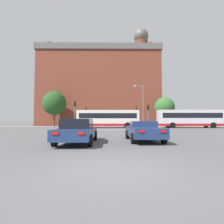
% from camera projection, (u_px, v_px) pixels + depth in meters
% --- Properties ---
extents(ground_plane, '(400.00, 400.00, 0.00)m').
position_uv_depth(ground_plane, '(113.00, 170.00, 4.78)').
color(ground_plane, '#545456').
extents(stop_line_strip, '(8.54, 0.30, 0.01)m').
position_uv_depth(stop_line_strip, '(111.00, 130.00, 24.29)').
color(stop_line_strip, silver).
rests_on(stop_line_strip, ground_plane).
extents(far_pavement, '(69.49, 2.50, 0.01)m').
position_uv_depth(far_pavement, '(111.00, 126.00, 38.50)').
color(far_pavement, '#A09B91').
rests_on(far_pavement, ground_plane).
extents(brick_civic_building, '(31.47, 14.89, 27.68)m').
position_uv_depth(brick_civic_building, '(101.00, 88.00, 49.33)').
color(brick_civic_building, brown).
rests_on(brick_civic_building, ground_plane).
extents(car_saloon_left, '(2.05, 4.89, 1.44)m').
position_uv_depth(car_saloon_left, '(78.00, 131.00, 10.45)').
color(car_saloon_left, navy).
rests_on(car_saloon_left, ground_plane).
extents(car_roadster_right, '(2.08, 4.56, 1.29)m').
position_uv_depth(car_roadster_right, '(143.00, 131.00, 11.46)').
color(car_roadster_right, navy).
rests_on(car_roadster_right, ground_plane).
extents(bus_crossing_lead, '(11.00, 2.71, 3.16)m').
position_uv_depth(bus_crossing_lead, '(108.00, 118.00, 31.58)').
color(bus_crossing_lead, silver).
rests_on(bus_crossing_lead, ground_plane).
extents(bus_crossing_trailing, '(11.54, 2.65, 3.22)m').
position_uv_depth(bus_crossing_trailing, '(190.00, 118.00, 31.77)').
color(bus_crossing_trailing, silver).
rests_on(bus_crossing_trailing, ground_plane).
extents(traffic_light_near_right, '(0.26, 0.31, 3.68)m').
position_uv_depth(traffic_light_near_right, '(148.00, 113.00, 25.74)').
color(traffic_light_near_right, slate).
rests_on(traffic_light_near_right, ground_plane).
extents(traffic_light_far_left, '(0.26, 0.31, 4.20)m').
position_uv_depth(traffic_light_far_left, '(86.00, 114.00, 37.92)').
color(traffic_light_far_left, slate).
rests_on(traffic_light_far_left, ground_plane).
extents(traffic_light_near_left, '(0.26, 0.31, 4.21)m').
position_uv_depth(traffic_light_near_left, '(75.00, 110.00, 25.72)').
color(traffic_light_near_left, slate).
rests_on(traffic_light_near_left, ground_plane).
extents(traffic_light_far_right, '(0.26, 0.31, 4.55)m').
position_uv_depth(traffic_light_far_right, '(136.00, 113.00, 38.18)').
color(traffic_light_far_right, slate).
rests_on(traffic_light_far_right, ground_plane).
extents(street_lamp_junction, '(1.74, 0.36, 7.53)m').
position_uv_depth(street_lamp_junction, '(142.00, 102.00, 30.19)').
color(street_lamp_junction, slate).
rests_on(street_lamp_junction, ground_plane).
extents(pedestrian_waiting, '(0.43, 0.45, 1.65)m').
position_uv_depth(pedestrian_waiting, '(138.00, 122.00, 37.80)').
color(pedestrian_waiting, '#333851').
rests_on(pedestrian_waiting, ground_plane).
extents(pedestrian_walking_east, '(0.46, 0.39, 1.76)m').
position_uv_depth(pedestrian_walking_east, '(107.00, 122.00, 37.92)').
color(pedestrian_walking_east, '#333851').
rests_on(pedestrian_walking_east, ground_plane).
extents(tree_by_building, '(5.07, 5.07, 7.78)m').
position_uv_depth(tree_by_building, '(54.00, 103.00, 38.52)').
color(tree_by_building, '#4C3823').
rests_on(tree_by_building, ground_plane).
extents(tree_kerbside, '(4.37, 4.37, 6.51)m').
position_uv_depth(tree_kerbside, '(165.00, 107.00, 38.57)').
color(tree_kerbside, '#4C3823').
rests_on(tree_kerbside, ground_plane).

